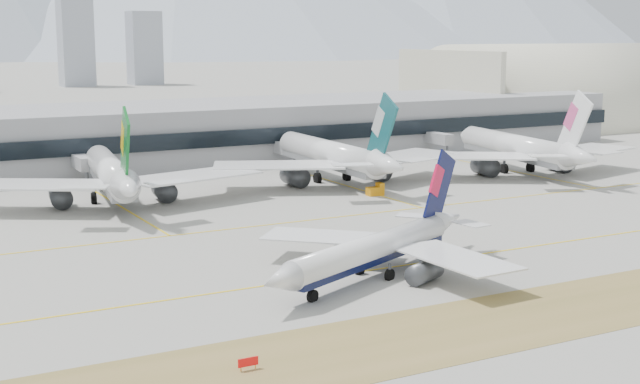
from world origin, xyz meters
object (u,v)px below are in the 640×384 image
taxiing_airliner (378,249)px  widebody_eva (112,175)px  terminal (154,134)px  widebody_china_air (520,149)px  hangar (546,126)px  widebody_cathay (334,157)px

taxiing_airliner → widebody_eva: (-17.80, 71.31, 1.76)m
terminal → widebody_eva: bearing=-116.3°
widebody_china_air → hangar: (81.73, 79.99, -5.66)m
taxiing_airliner → terminal: bearing=-118.4°
widebody_cathay → hangar: (128.30, 70.36, -5.74)m
taxiing_airliner → terminal: (7.59, 122.74, 3.57)m
widebody_eva → widebody_china_air: bearing=-86.4°
widebody_china_air → widebody_eva: bearing=93.8°
widebody_cathay → widebody_china_air: widebody_cathay is taller
widebody_eva → taxiing_airliner: bearing=-157.5°
taxiing_airliner → widebody_eva: 73.52m
widebody_cathay → terminal: size_ratio=0.22×
taxiing_airliner → hangar: size_ratio=0.50×
taxiing_airliner → terminal: 123.03m
widebody_eva → widebody_cathay: widebody_cathay is taller
widebody_cathay → hangar: size_ratio=0.68×
taxiing_airliner → widebody_china_air: 102.12m
widebody_eva → hangar: hangar is taller
widebody_cathay → hangar: bearing=-58.9°
terminal → widebody_china_air: bearing=-39.4°
taxiing_airliner → terminal: taxiing_airliner is taller
widebody_china_air → terminal: 94.27m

